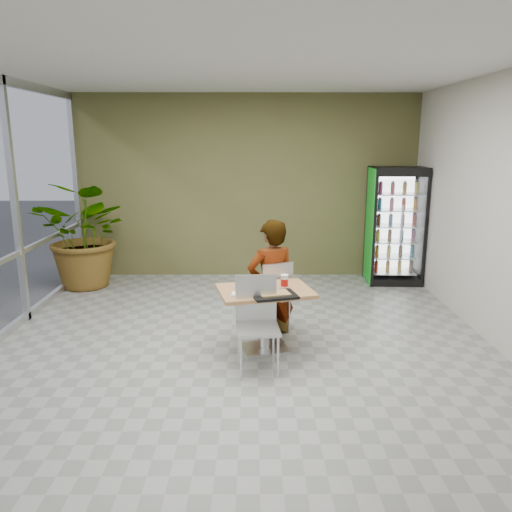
% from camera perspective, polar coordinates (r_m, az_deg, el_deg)
% --- Properties ---
extents(ground, '(7.00, 7.00, 0.00)m').
position_cam_1_polar(ground, '(5.87, -1.50, -11.17)').
color(ground, gray).
rests_on(ground, ground).
extents(room_envelope, '(6.00, 7.00, 3.20)m').
position_cam_1_polar(room_envelope, '(5.41, -1.60, 4.46)').
color(room_envelope, beige).
rests_on(room_envelope, ground).
extents(dining_table, '(1.18, 0.95, 0.75)m').
position_cam_1_polar(dining_table, '(5.78, 1.03, -5.83)').
color(dining_table, tan).
rests_on(dining_table, ground).
extents(chair_far, '(0.54, 0.55, 0.94)m').
position_cam_1_polar(chair_far, '(6.32, 2.09, -4.07)').
color(chair_far, silver).
rests_on(chair_far, ground).
extents(chair_near, '(0.48, 0.49, 1.01)m').
position_cam_1_polar(chair_near, '(5.36, 0.10, -6.78)').
color(chair_near, silver).
rests_on(chair_near, ground).
extents(seated_woman, '(0.76, 0.64, 1.76)m').
position_cam_1_polar(seated_woman, '(6.34, 1.73, -3.67)').
color(seated_woman, black).
rests_on(seated_woman, ground).
extents(pizza_plate, '(0.29, 0.29, 0.03)m').
position_cam_1_polar(pizza_plate, '(5.73, 0.94, -3.59)').
color(pizza_plate, white).
rests_on(pizza_plate, dining_table).
extents(soda_cup, '(0.09, 0.09, 0.16)m').
position_cam_1_polar(soda_cup, '(5.74, 3.27, -2.96)').
color(soda_cup, white).
rests_on(soda_cup, dining_table).
extents(napkin_stack, '(0.16, 0.16, 0.02)m').
position_cam_1_polar(napkin_stack, '(5.50, -2.01, -4.38)').
color(napkin_stack, white).
rests_on(napkin_stack, dining_table).
extents(cafeteria_tray, '(0.55, 0.45, 0.03)m').
position_cam_1_polar(cafeteria_tray, '(5.46, 2.10, -4.49)').
color(cafeteria_tray, black).
rests_on(cafeteria_tray, dining_table).
extents(beverage_fridge, '(0.93, 0.73, 1.98)m').
position_cam_1_polar(beverage_fridge, '(8.84, 15.63, 3.36)').
color(beverage_fridge, black).
rests_on(beverage_fridge, ground).
extents(potted_plant, '(1.94, 1.80, 1.77)m').
position_cam_1_polar(potted_plant, '(8.70, -18.69, 2.32)').
color(potted_plant, '#376729').
rests_on(potted_plant, ground).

